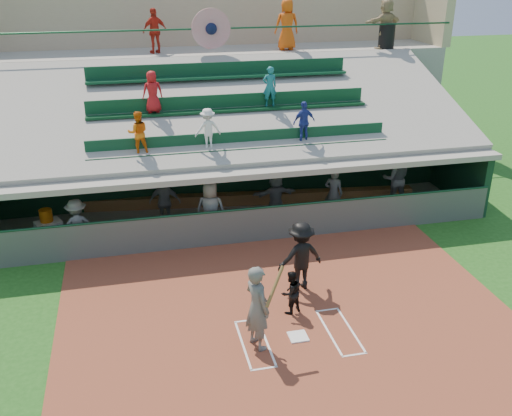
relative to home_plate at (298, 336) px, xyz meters
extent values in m
plane|color=#1D5116|center=(0.00, 0.00, -0.04)|extent=(100.00, 100.00, 0.00)
cube|color=brown|center=(0.00, 0.50, -0.03)|extent=(11.00, 9.00, 0.02)
cube|color=white|center=(0.00, 0.00, 0.00)|extent=(0.43, 0.43, 0.03)
cube|color=white|center=(-0.75, 0.00, -0.01)|extent=(0.05, 1.80, 0.01)
cube|color=white|center=(0.75, 0.00, -0.01)|extent=(0.05, 1.80, 0.01)
cube|color=white|center=(-1.30, 0.00, -0.01)|extent=(0.05, 1.80, 0.01)
cube|color=white|center=(1.30, 0.00, -0.01)|extent=(0.05, 1.80, 0.01)
cube|color=white|center=(-1.02, 0.90, -0.01)|extent=(0.60, 0.05, 0.01)
cube|color=white|center=(1.02, 0.90, -0.01)|extent=(0.60, 0.05, 0.01)
cube|color=white|center=(-1.02, -0.90, -0.01)|extent=(0.60, 0.05, 0.01)
cube|color=white|center=(1.02, -0.90, -0.01)|extent=(0.60, 0.05, 0.01)
cube|color=gray|center=(0.00, 6.75, -0.02)|extent=(16.00, 3.50, 0.04)
cube|color=gray|center=(0.00, 13.50, 2.26)|extent=(20.00, 3.00, 4.60)
cube|color=#535852|center=(0.00, 5.00, 0.52)|extent=(16.00, 0.06, 1.10)
cylinder|color=#133C24|center=(0.00, 5.00, 1.09)|extent=(16.00, 0.08, 0.08)
cube|color=black|center=(0.00, 8.50, 1.07)|extent=(16.00, 0.25, 2.20)
cube|color=black|center=(8.00, 6.75, 1.07)|extent=(0.25, 3.50, 2.20)
cube|color=gray|center=(0.00, 6.75, 2.17)|extent=(16.40, 3.90, 0.18)
cube|color=gray|center=(0.00, 10.25, 1.12)|extent=(16.40, 3.50, 2.30)
cube|color=gray|center=(0.00, 11.90, 2.26)|extent=(16.40, 0.30, 4.60)
cube|color=gray|center=(0.00, 8.60, 3.42)|extent=(16.40, 6.51, 2.37)
cube|color=#0B321B|center=(0.00, 6.20, 2.62)|extent=(9.40, 0.42, 0.08)
cube|color=#0D3922|center=(0.00, 6.40, 2.88)|extent=(9.40, 0.06, 0.45)
cube|color=#0B3319|center=(0.00, 8.10, 3.37)|extent=(9.40, 0.42, 0.08)
cube|color=#0E3D21|center=(0.00, 8.30, 3.62)|extent=(9.40, 0.06, 0.45)
cube|color=#0D3C22|center=(0.00, 10.00, 4.12)|extent=(9.40, 0.42, 0.08)
cube|color=#0D3A21|center=(0.00, 10.20, 4.38)|extent=(9.40, 0.06, 0.45)
imported|color=orange|center=(-3.13, 6.30, 3.29)|extent=(0.63, 0.50, 1.27)
imported|color=white|center=(-1.05, 6.30, 3.28)|extent=(0.86, 0.56, 1.25)
imported|color=navy|center=(1.99, 6.30, 3.30)|extent=(0.81, 0.47, 1.30)
imported|color=#AE1317|center=(-2.53, 8.20, 4.07)|extent=(0.70, 0.50, 1.34)
imported|color=#196E74|center=(1.35, 8.20, 4.07)|extent=(0.49, 0.33, 1.33)
cylinder|color=#154126|center=(0.00, 12.00, 5.56)|extent=(20.00, 0.07, 0.07)
cylinder|color=red|center=(0.00, 11.98, 5.56)|extent=(1.50, 0.06, 1.50)
sphere|color=#0D1435|center=(0.00, 11.95, 5.56)|extent=(0.44, 0.44, 0.44)
cube|color=tan|center=(0.00, 15.00, 6.16)|extent=(20.00, 0.40, 3.20)
cube|color=tan|center=(10.00, 13.50, 6.16)|extent=(0.40, 3.00, 3.20)
imported|color=#50524E|center=(-0.99, -0.08, 1.00)|extent=(0.73, 0.87, 2.02)
cylinder|color=olive|center=(-0.64, -0.23, 1.57)|extent=(0.56, 0.54, 0.75)
sphere|color=brown|center=(-0.86, -0.08, 1.22)|extent=(0.10, 0.10, 0.10)
imported|color=black|center=(0.10, 1.03, 0.55)|extent=(0.67, 0.61, 1.12)
imported|color=black|center=(0.67, 2.08, 0.93)|extent=(1.31, 0.88, 1.89)
cube|color=olive|center=(-0.14, 7.96, 0.20)|extent=(13.15, 2.01, 0.40)
cube|color=silver|center=(-6.05, 6.40, 0.33)|extent=(0.90, 0.80, 0.64)
cylinder|color=#D2660C|center=(-6.08, 6.43, 0.84)|extent=(0.39, 0.39, 0.39)
imported|color=#555853|center=(-5.10, 5.48, 0.83)|extent=(1.16, 0.79, 1.66)
imported|color=#585A55|center=(-2.46, 6.65, 0.86)|extent=(1.07, 0.63, 1.71)
imported|color=#5E605B|center=(-1.16, 5.49, 0.94)|extent=(1.06, 0.85, 1.87)
imported|color=#5A5E58|center=(1.15, 6.48, 0.80)|extent=(1.51, 0.56, 1.60)
imported|color=#535450|center=(3.07, 6.19, 0.84)|extent=(0.73, 0.67, 1.68)
imported|color=#575A55|center=(5.52, 6.64, 0.98)|extent=(1.12, 0.97, 1.95)
cylinder|color=black|center=(7.36, 12.24, 5.06)|extent=(0.66, 0.66, 0.98)
imported|color=red|center=(-2.05, 13.09, 5.42)|extent=(1.08, 0.76, 1.71)
imported|color=#D54D0C|center=(3.22, 12.79, 5.56)|extent=(0.99, 0.66, 1.99)
imported|color=tan|center=(7.28, 12.31, 5.56)|extent=(1.93, 1.19, 1.98)
camera|label=1|loc=(-3.37, -10.36, 7.98)|focal=40.00mm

